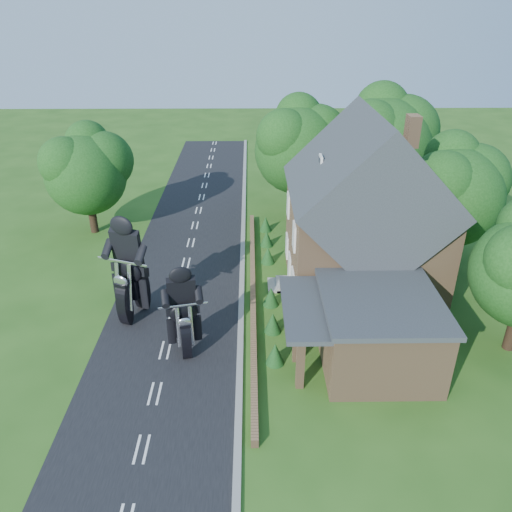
{
  "coord_description": "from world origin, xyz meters",
  "views": [
    {
      "loc": [
        4.18,
        -19.48,
        15.24
      ],
      "look_at": [
        4.48,
        4.54,
        2.8
      ],
      "focal_mm": 35.0,
      "sensor_mm": 36.0,
      "label": 1
    }
  ],
  "objects_px": {
    "garden_wall": "(253,292)",
    "motorcycle_lead": "(185,338)",
    "house": "(364,219)",
    "motorcycle_follow": "(134,302)",
    "annex": "(375,329)"
  },
  "relations": [
    {
      "from": "garden_wall",
      "to": "house",
      "type": "height_order",
      "value": "house"
    },
    {
      "from": "garden_wall",
      "to": "motorcycle_lead",
      "type": "bearing_deg",
      "value": -123.33
    },
    {
      "from": "house",
      "to": "motorcycle_lead",
      "type": "xyz_separation_m",
      "value": [
        -9.48,
        -6.0,
        -3.64
      ]
    },
    {
      "from": "motorcycle_lead",
      "to": "motorcycle_follow",
      "type": "height_order",
      "value": "motorcycle_follow"
    },
    {
      "from": "motorcycle_follow",
      "to": "motorcycle_lead",
      "type": "bearing_deg",
      "value": 155.76
    },
    {
      "from": "house",
      "to": "motorcycle_lead",
      "type": "height_order",
      "value": "house"
    },
    {
      "from": "house",
      "to": "annex",
      "type": "distance_m",
      "value": 7.3
    },
    {
      "from": "motorcycle_lead",
      "to": "house",
      "type": "bearing_deg",
      "value": -159.96
    },
    {
      "from": "annex",
      "to": "motorcycle_lead",
      "type": "distance_m",
      "value": 8.96
    },
    {
      "from": "house",
      "to": "motorcycle_lead",
      "type": "bearing_deg",
      "value": -147.68
    },
    {
      "from": "motorcycle_lead",
      "to": "motorcycle_follow",
      "type": "bearing_deg",
      "value": -56.74
    },
    {
      "from": "annex",
      "to": "motorcycle_follow",
      "type": "relative_size",
      "value": 3.71
    },
    {
      "from": "motorcycle_lead",
      "to": "garden_wall",
      "type": "bearing_deg",
      "value": -135.62
    },
    {
      "from": "garden_wall",
      "to": "motorcycle_follow",
      "type": "xyz_separation_m",
      "value": [
        -6.33,
        -2.01,
        0.68
      ]
    },
    {
      "from": "garden_wall",
      "to": "motorcycle_lead",
      "type": "relative_size",
      "value": 14.57
    }
  ]
}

